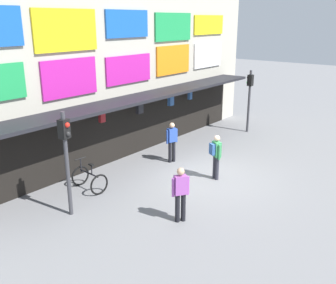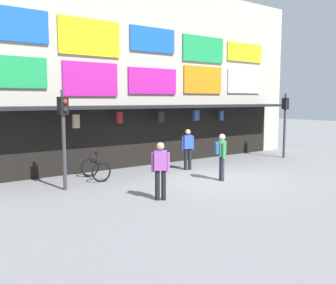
{
  "view_description": "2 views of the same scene",
  "coord_description": "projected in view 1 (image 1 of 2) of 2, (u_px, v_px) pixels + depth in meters",
  "views": [
    {
      "loc": [
        -11.27,
        -7.09,
        5.67
      ],
      "look_at": [
        -0.89,
        1.2,
        1.36
      ],
      "focal_mm": 40.77,
      "sensor_mm": 36.0,
      "label": 1
    },
    {
      "loc": [
        -9.47,
        -9.81,
        2.88
      ],
      "look_at": [
        -1.5,
        0.84,
        1.39
      ],
      "focal_mm": 40.24,
      "sensor_mm": 36.0,
      "label": 2
    }
  ],
  "objects": [
    {
      "name": "traffic_light_far",
      "position": [
        250.0,
        91.0,
        19.43
      ],
      "size": [
        0.29,
        0.33,
        3.2
      ],
      "color": "#38383D",
      "rests_on": "ground"
    },
    {
      "name": "shopfront",
      "position": [
        118.0,
        62.0,
        15.82
      ],
      "size": [
        18.0,
        2.6,
        8.0
      ],
      "color": "#B2AD9E",
      "rests_on": "ground"
    },
    {
      "name": "pedestrian_in_black",
      "position": [
        172.0,
        140.0,
        15.55
      ],
      "size": [
        0.5,
        0.33,
        1.68
      ],
      "color": "black",
      "rests_on": "ground"
    },
    {
      "name": "pedestrian_in_blue",
      "position": [
        181.0,
        192.0,
        10.92
      ],
      "size": [
        0.46,
        0.38,
        1.68
      ],
      "color": "black",
      "rests_on": "ground"
    },
    {
      "name": "ground_plane",
      "position": [
        208.0,
        177.0,
        14.34
      ],
      "size": [
        80.0,
        80.0,
        0.0
      ],
      "primitive_type": "plane",
      "color": "slate"
    },
    {
      "name": "bicycle_parked",
      "position": [
        89.0,
        179.0,
        13.15
      ],
      "size": [
        0.81,
        1.21,
        1.05
      ],
      "color": "black",
      "rests_on": "ground"
    },
    {
      "name": "traffic_light_near",
      "position": [
        66.0,
        148.0,
        10.94
      ],
      "size": [
        0.32,
        0.35,
        3.2
      ],
      "color": "#38383D",
      "rests_on": "ground"
    },
    {
      "name": "pedestrian_in_red",
      "position": [
        216.0,
        154.0,
        13.87
      ],
      "size": [
        0.46,
        0.48,
        1.68
      ],
      "color": "#2D2D38",
      "rests_on": "ground"
    }
  ]
}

